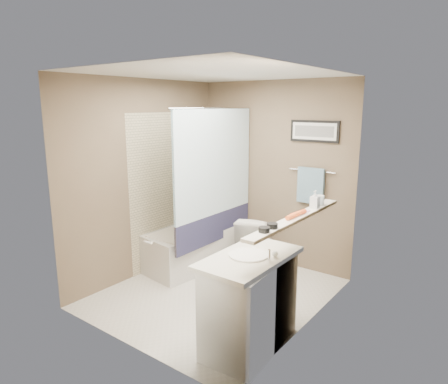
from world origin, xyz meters
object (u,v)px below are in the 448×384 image
Objects in this scene: candle_bowl_near at (264,230)px; soap_bottle at (315,199)px; toilet at (256,242)px; vanity at (250,304)px; hair_brush_back at (298,213)px; glass_jar at (320,200)px; candle_bowl_far at (272,226)px; bathtub at (198,245)px; hair_brush_front at (293,216)px.

soap_bottle is (0.00, 0.94, 0.06)m from candle_bowl_near.
toilet is 1.76m from vanity.
glass_jar reaches higher than hair_brush_back.
candle_bowl_far is 0.41× the size of hair_brush_back.
candle_bowl_far reaches higher than bathtub.
candle_bowl_far is 0.41× the size of hair_brush_front.
bathtub is 2.05m from soap_bottle.
candle_bowl_far is (0.00, 0.13, 0.00)m from candle_bowl_near.
glass_jar reaches higher than candle_bowl_far.
bathtub is 2.30m from candle_bowl_far.
vanity is 1.25m from glass_jar.
glass_jar is (1.07, -0.54, 0.81)m from toilet.
soap_bottle is at bearing 90.00° from candle_bowl_near.
toilet is 0.79× the size of vanity.
toilet is at bearing 32.99° from bathtub.
vanity is 0.86m from hair_brush_front.
toilet is at bearing 148.14° from soap_bottle.
toilet is at bearing 136.49° from hair_brush_back.
hair_brush_front reaches higher than vanity.
soap_bottle is at bearing 90.00° from hair_brush_front.
glass_jar is at bearing 74.96° from vanity.
soap_bottle is at bearing -3.00° from bathtub.
vanity is at bearing -114.81° from hair_brush_front.
bathtub is at bearing 144.59° from candle_bowl_near.
soap_bottle reaches higher than glass_jar.
hair_brush_front reaches higher than candle_bowl_far.
hair_brush_back is (1.79, -0.68, 0.89)m from bathtub.
vanity is at bearing -110.48° from hair_brush_back.
toilet is 3.21× the size of hair_brush_back.
hair_brush_front reaches higher than candle_bowl_near.
glass_jar reaches higher than toilet.
hair_brush_back is 1.30× the size of soap_bottle.
hair_brush_front is (1.07, -1.11, 0.78)m from toilet.
vanity reaches higher than bathtub.
hair_brush_back is at bearing -90.00° from glass_jar.
hair_brush_back is (0.00, 0.10, 0.00)m from hair_brush_front.
candle_bowl_far is at bearing -90.00° from hair_brush_back.
vanity is 4.09× the size of hair_brush_front.
vanity is 1.18m from soap_bottle.
hair_brush_back is at bearing -13.45° from bathtub.
candle_bowl_far is (1.79, -1.14, 0.89)m from bathtub.
vanity is 5.31× the size of soap_bottle.
soap_bottle reaches higher than candle_bowl_far.
bathtub is 16.67× the size of candle_bowl_near.
vanity is at bearing 152.71° from candle_bowl_near.
candle_bowl_far is 0.37m from hair_brush_front.
hair_brush_front is at bearing -16.07° from bathtub.
soap_bottle is (0.19, 0.85, 0.80)m from vanity.
toilet is 3.21× the size of hair_brush_front.
hair_brush_back reaches higher than candle_bowl_far.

